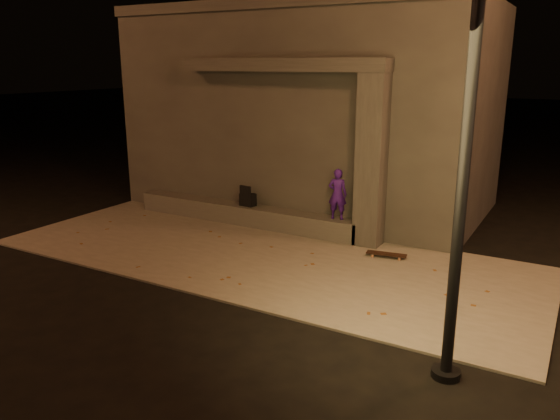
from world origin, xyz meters
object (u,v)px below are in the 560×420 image
Objects in this scene: backpack at (248,199)px; street_lamp_0 at (474,56)px; skateboarder at (338,194)px; skateboard at (386,254)px; column at (372,161)px.

backpack is 7.92m from street_lamp_0.
skateboarder is 1.37× the size of skateboard.
street_lamp_0 is at bearing -58.31° from column.
skateboard is 5.68m from street_lamp_0.
street_lamp_0 is (3.44, -4.36, 2.84)m from skateboarder.
skateboarder is 1.80m from skateboard.
street_lamp_0 reaches higher than backpack.
street_lamp_0 reaches higher than skateboarder.
backpack is at bearing 142.96° from street_lamp_0.
column is at bearing 121.69° from street_lamp_0.
column is at bearing 169.87° from skateboarder.
skateboard is at bearing -4.03° from backpack.
street_lamp_0 is (2.69, -4.36, 2.05)m from column.
column is 3.30m from backpack.
column is at bearing 5.89° from backpack.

